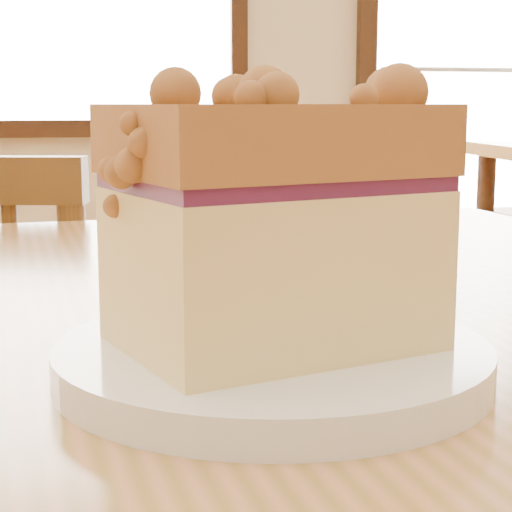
# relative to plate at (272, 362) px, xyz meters

# --- Properties ---
(entry_door) EXTENTS (1.08, 0.06, 2.29)m
(entry_door) POSITION_rel_plate_xyz_m (2.06, 3.91, 0.44)
(entry_door) COLOR white
(entry_door) RESTS_ON ground
(plate) EXTENTS (0.20, 0.20, 0.02)m
(plate) POSITION_rel_plate_xyz_m (0.00, 0.00, 0.00)
(plate) COLOR white
(plate) RESTS_ON cafe_table_main
(cake_slice) EXTENTS (0.16, 0.13, 0.13)m
(cake_slice) POSITION_rel_plate_xyz_m (-0.00, -0.00, 0.07)
(cake_slice) COLOR #FFDC90
(cake_slice) RESTS_ON plate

